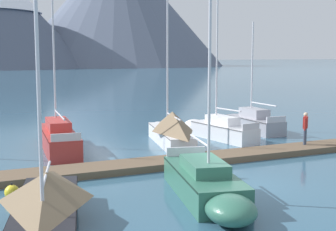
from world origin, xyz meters
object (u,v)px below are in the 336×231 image
Objects in this scene: sailboat_mid_dock_port at (58,137)px; sailboat_outer_slip at (217,129)px; mooring_buoy_channel_marker at (12,192)px; sailboat_second_berth at (46,205)px; person_on_dock at (305,126)px; sailboat_end_of_dock at (252,122)px; sailboat_mid_dock_starboard at (208,184)px; sailboat_far_berth at (170,128)px.

sailboat_mid_dock_port is 1.00× the size of sailboat_outer_slip.
mooring_buoy_channel_marker is at bearing -112.82° from sailboat_mid_dock_port.
sailboat_outer_slip is (12.28, 10.74, -0.16)m from sailboat_second_berth.
sailboat_second_berth is 15.66m from person_on_dock.
sailboat_mid_dock_starboard is at bearing -131.10° from sailboat_end_of_dock.
sailboat_mid_dock_starboard reaches higher than sailboat_far_berth.
sailboat_second_berth is at bearing -82.15° from mooring_buoy_channel_marker.
sailboat_mid_dock_starboard is 10.50m from person_on_dock.
sailboat_mid_dock_starboard is (2.60, -11.22, -0.10)m from sailboat_mid_dock_port.
sailboat_second_berth reaches higher than person_on_dock.
sailboat_outer_slip reaches higher than sailboat_second_berth.
sailboat_second_berth is at bearing -131.22° from sailboat_far_berth.
sailboat_outer_slip is 5.27× the size of person_on_dock.
sailboat_mid_dock_port is 6.10m from sailboat_far_berth.
sailboat_far_berth is at bearing 48.78° from sailboat_second_berth.
sailboat_mid_dock_port is at bearing 103.03° from sailboat_mid_dock_starboard.
person_on_dock is (5.70, -4.41, 0.35)m from sailboat_far_berth.
mooring_buoy_channel_marker is at bearing 97.85° from sailboat_second_berth.
mooring_buoy_channel_marker is at bearing -150.19° from sailboat_outer_slip.
sailboat_second_berth reaches higher than mooring_buoy_channel_marker.
sailboat_mid_dock_starboard reaches higher than person_on_dock.
mooring_buoy_channel_marker is (-9.35, -6.70, -0.66)m from sailboat_far_berth.
person_on_dock is (11.61, -5.88, 0.59)m from sailboat_mid_dock_port.
sailboat_outer_slip is at bearing 41.18° from sailboat_second_berth.
sailboat_second_berth is at bearing -158.56° from person_on_dock.
sailboat_outer_slip reaches higher than sailboat_end_of_dock.
sailboat_end_of_dock is (15.75, 12.06, -0.14)m from sailboat_second_berth.
sailboat_end_of_dock is 18.37m from mooring_buoy_channel_marker.
sailboat_second_berth is at bearing -138.82° from sailboat_outer_slip.
sailboat_mid_dock_starboard is 12.36m from sailboat_outer_slip.
sailboat_second_berth is 13.98× the size of mooring_buoy_channel_marker.
sailboat_second_berth is 19.84m from sailboat_end_of_dock.
sailboat_mid_dock_starboard reaches higher than sailboat_outer_slip.
sailboat_end_of_dock is 11.87× the size of mooring_buoy_channel_marker.
sailboat_far_berth is 13.51× the size of mooring_buoy_channel_marker.
sailboat_mid_dock_port is at bearing 153.16° from person_on_dock.
sailboat_outer_slip is 1.26× the size of sailboat_end_of_dock.
sailboat_far_berth is (3.32, 9.75, 0.34)m from sailboat_mid_dock_starboard.
sailboat_mid_dock_port is 15.01× the size of mooring_buoy_channel_marker.
sailboat_far_berth is at bearing 142.25° from person_on_dock.
sailboat_second_berth is 1.03× the size of sailboat_far_berth.
person_on_dock reaches higher than mooring_buoy_channel_marker.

